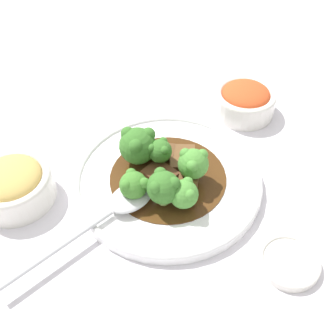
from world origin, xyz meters
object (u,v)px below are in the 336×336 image
Objects in this scene: broccoli_floret_3 at (138,145)px; serving_spoon at (121,204)px; side_bowl_appetizer at (13,184)px; broccoli_floret_2 at (134,185)px; beef_strip_3 at (187,188)px; broccoli_floret_5 at (163,187)px; sauce_dish at (289,262)px; beef_strip_0 at (158,151)px; beef_strip_1 at (180,156)px; side_bowl_kimchi at (245,100)px; main_plate at (168,179)px; beef_strip_2 at (160,174)px; broccoli_floret_4 at (160,151)px; broccoli_floret_1 at (184,194)px; broccoli_floret_0 at (193,163)px.

broccoli_floret_3 is 0.24× the size of serving_spoon.
broccoli_floret_3 is 0.52× the size of side_bowl_appetizer.
beef_strip_3 is at bearing -139.33° from broccoli_floret_2.
broccoli_floret_5 reaches higher than sauce_dish.
beef_strip_0 is 1.03× the size of broccoli_floret_3.
beef_strip_1 is 0.59× the size of side_bowl_kimchi.
beef_strip_2 is at bearing 53.96° from main_plate.
beef_strip_3 is at bearing 164.00° from main_plate.
beef_strip_3 is at bearing 131.64° from beef_strip_1.
broccoli_floret_5 is at bearing 128.74° from broccoli_floret_4.
beef_strip_0 is 0.77× the size of sauce_dish.
beef_strip_1 is 1.36× the size of broccoli_floret_4.
broccoli_floret_1 is 0.26m from side_bowl_kimchi.
broccoli_floret_5 is (-0.04, -0.01, 0.01)m from broccoli_floret_2.
serving_spoon is at bearing 91.46° from broccoli_floret_4.
broccoli_floret_4 is (0.02, -0.01, 0.04)m from main_plate.
side_bowl_kimchi is at bearing -84.94° from broccoli_floret_0.
broccoli_floret_4 reaches higher than beef_strip_2.
beef_strip_2 is at bearing 84.41° from side_bowl_kimchi.
main_plate is 0.21m from sauce_dish.
beef_strip_0 is at bearing -27.27° from beef_strip_3.
broccoli_floret_0 is (-0.03, -0.01, 0.04)m from main_plate.
broccoli_floret_0 is 0.06m from broccoli_floret_4.
main_plate is 0.07m from broccoli_floret_2.
broccoli_floret_4 is 0.60× the size of sauce_dish.
beef_strip_3 is 0.04m from broccoli_floret_0.
beef_strip_2 is 0.21m from side_bowl_appetizer.
side_bowl_kimchi is (-0.02, -0.23, 0.00)m from beef_strip_2.
broccoli_floret_5 reaches higher than side_bowl_appetizer.
beef_strip_2 is 0.08m from serving_spoon.
broccoli_floret_5 reaches higher than beef_strip_3.
serving_spoon is at bearing 82.23° from broccoli_floret_2.
broccoli_floret_0 reaches higher than beef_strip_0.
main_plate is at bearing -7.54° from sauce_dish.
beef_strip_2 is at bearing -99.13° from serving_spoon.
serving_spoon is (-0.04, 0.09, -0.03)m from broccoli_floret_3.
main_plate is 0.05m from beef_strip_0.
serving_spoon is (0.00, 0.03, -0.02)m from broccoli_floret_2.
beef_strip_2 is 0.23m from side_bowl_kimchi.
broccoli_floret_1 is at bearing 145.11° from main_plate.
broccoli_floret_2 is (0.05, 0.08, -0.01)m from broccoli_floret_0.
broccoli_floret_1 is 0.11m from broccoli_floret_3.
broccoli_floret_2 reaches higher than beef_strip_0.
beef_strip_2 is 0.86× the size of broccoli_floret_3.
main_plate is 0.07m from broccoli_floret_3.
beef_strip_1 is 1.17× the size of broccoli_floret_5.
serving_spoon is (0.06, 0.07, -0.00)m from beef_strip_3.
broccoli_floret_4 is 0.10m from serving_spoon.
side_bowl_kimchi is 0.41m from side_bowl_appetizer.
beef_strip_1 is 0.05m from beef_strip_2.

